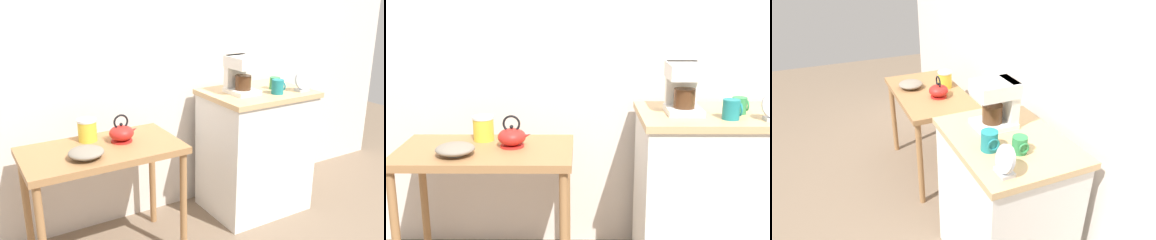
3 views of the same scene
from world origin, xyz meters
TOP-DOWN VIEW (x-y plane):
  - ground_plane at (0.00, 0.00)m, footprint 8.00×8.00m
  - back_wall at (0.10, 0.47)m, footprint 4.40×0.10m
  - wooden_table at (-0.58, 0.03)m, footprint 0.92×0.53m
  - kitchen_counter at (0.60, 0.07)m, footprint 0.74×0.56m
  - bowl_stoneware at (-0.71, -0.08)m, footprint 0.20×0.20m
  - teakettle at (-0.44, 0.07)m, footprint 0.18×0.15m
  - canister_enamel at (-0.62, 0.18)m, footprint 0.12×0.12m
  - coffee_maker at (0.45, 0.09)m, footprint 0.18×0.22m
  - mug_dark_teal at (0.66, -0.06)m, footprint 0.09×0.08m
  - mug_tall_green at (0.74, 0.06)m, footprint 0.08×0.07m
  - table_clock at (0.86, -0.09)m, footprint 0.13×0.06m

SIDE VIEW (x-z plane):
  - ground_plane at x=0.00m, z-range 0.00..0.00m
  - kitchen_counter at x=0.60m, z-range 0.00..0.92m
  - wooden_table at x=-0.58m, z-range 0.27..1.00m
  - bowl_stoneware at x=-0.71m, z-range 0.74..0.80m
  - teakettle at x=-0.44m, z-range 0.70..0.87m
  - canister_enamel at x=-0.62m, z-range 0.73..0.87m
  - mug_tall_green at x=0.74m, z-range 0.92..1.00m
  - mug_dark_teal at x=0.66m, z-range 0.92..1.02m
  - table_clock at x=0.86m, z-range 0.91..1.05m
  - coffee_maker at x=0.45m, z-range 0.93..1.19m
  - back_wall at x=0.10m, z-range 0.00..2.80m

